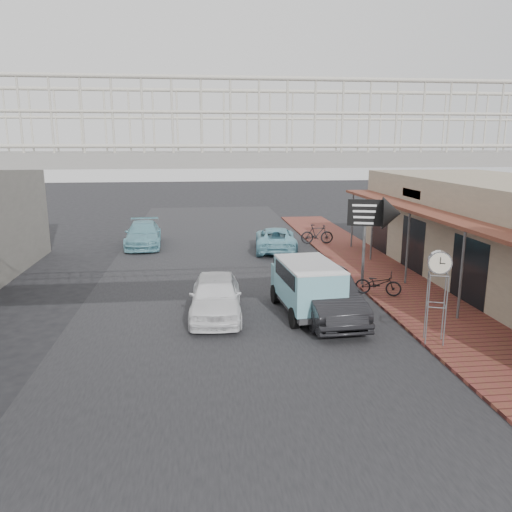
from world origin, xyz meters
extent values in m
plane|color=black|center=(0.00, 0.00, 0.00)|extent=(120.00, 120.00, 0.00)
cube|color=black|center=(0.00, 0.00, 0.01)|extent=(10.00, 60.00, 0.01)
cube|color=brown|center=(6.50, 3.00, 0.05)|extent=(3.00, 40.00, 0.10)
cube|color=brown|center=(7.70, 4.00, 2.90)|extent=(1.80, 18.00, 0.12)
cube|color=silver|center=(8.05, 7.50, 3.30)|extent=(0.08, 2.60, 0.90)
cube|color=#B21914|center=(8.05, 1.00, 3.30)|extent=(0.08, 2.20, 0.80)
cube|color=gray|center=(0.00, -4.00, 5.12)|extent=(14.00, 2.00, 0.24)
cube|color=beige|center=(0.00, -3.05, 5.79)|extent=(14.00, 0.08, 1.10)
cube|color=beige|center=(0.00, -4.95, 5.79)|extent=(14.00, 0.08, 1.10)
imported|color=white|center=(-0.50, 2.34, 0.68)|extent=(1.80, 4.04, 1.35)
imported|color=black|center=(2.88, 1.85, 0.74)|extent=(1.79, 4.56, 1.48)
imported|color=#71B2C4|center=(2.89, 11.92, 0.60)|extent=(2.47, 4.52, 1.20)
imported|color=#67A4B3|center=(-3.95, 13.83, 0.65)|extent=(2.06, 4.55, 1.29)
cylinder|color=black|center=(1.58, 3.44, 0.32)|extent=(0.27, 0.65, 0.64)
cylinder|color=black|center=(3.00, 3.56, 0.32)|extent=(0.27, 0.65, 0.64)
cylinder|color=black|center=(1.78, 0.99, 0.32)|extent=(0.27, 0.65, 0.64)
cylinder|color=black|center=(3.20, 1.10, 0.32)|extent=(0.27, 0.65, 0.64)
cube|color=#74B9C9|center=(2.41, 2.00, 1.08)|extent=(1.77, 3.03, 1.23)
cube|color=#74B9C9|center=(2.28, 3.68, 0.87)|extent=(1.54, 0.93, 0.82)
cube|color=black|center=(2.41, 2.00, 1.41)|extent=(1.77, 2.49, 0.46)
cube|color=silver|center=(2.41, 2.00, 1.71)|extent=(1.79, 3.03, 0.05)
imported|color=black|center=(5.30, 3.63, 0.52)|extent=(1.70, 1.15, 0.85)
imported|color=black|center=(5.30, 12.98, 0.62)|extent=(1.76, 0.59, 1.04)
cylinder|color=#59595B|center=(5.17, -0.41, 1.06)|extent=(0.04, 0.04, 1.91)
cylinder|color=#59595B|center=(5.59, -0.57, 1.06)|extent=(0.04, 0.04, 1.91)
cylinder|color=#59595B|center=(5.01, -0.83, 1.06)|extent=(0.04, 0.04, 1.91)
cylinder|color=#59595B|center=(5.43, -0.99, 1.06)|extent=(0.04, 0.04, 1.91)
cylinder|color=silver|center=(5.30, -0.70, 2.33)|extent=(0.66, 0.42, 0.62)
cylinder|color=beige|center=(5.26, -0.81, 2.33)|extent=(0.52, 0.21, 0.55)
cylinder|color=beige|center=(5.34, -0.59, 2.33)|extent=(0.52, 0.21, 0.55)
cylinder|color=#59595B|center=(5.20, 5.05, 1.70)|extent=(0.11, 0.11, 3.20)
cube|color=black|center=(5.19, 5.02, 2.86)|extent=(1.29, 0.42, 0.99)
cone|color=black|center=(6.09, 4.77, 2.86)|extent=(0.97, 1.35, 1.21)
cube|color=white|center=(5.13, 5.00, 2.80)|extent=(0.85, 0.25, 0.66)
camera|label=1|loc=(-0.94, -12.80, 5.39)|focal=35.00mm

